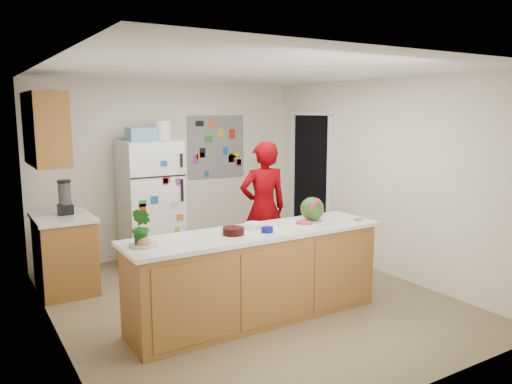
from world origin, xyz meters
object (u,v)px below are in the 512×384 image
person (263,208)px  cherry_bowl (233,231)px  refrigerator (150,203)px  watermelon (312,209)px

person → cherry_bowl: 1.63m
refrigerator → watermelon: (0.97, -2.34, 0.21)m
refrigerator → person: bearing=-47.9°
refrigerator → cherry_bowl: (-0.02, -2.39, 0.11)m
refrigerator → cherry_bowl: 2.40m
cherry_bowl → watermelon: bearing=3.4°
watermelon → cherry_bowl: (-0.99, -0.06, -0.10)m
cherry_bowl → refrigerator: bearing=89.5°
refrigerator → cherry_bowl: size_ratio=8.16×
person → cherry_bowl: size_ratio=8.26×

